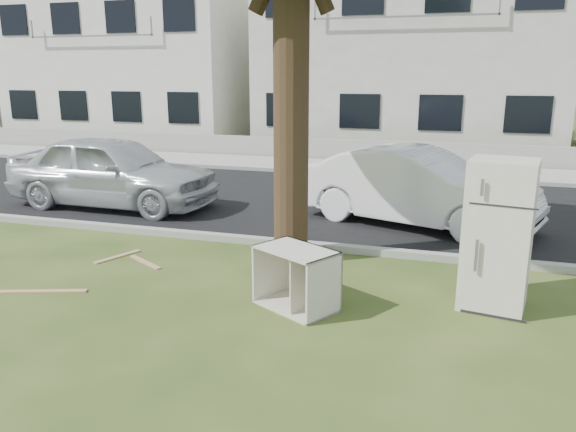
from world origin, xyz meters
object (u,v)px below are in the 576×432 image
(cabinet, at_px, (296,278))
(car_center, at_px, (417,187))
(fridge, at_px, (498,235))
(car_left, at_px, (112,171))

(cabinet, distance_m, car_center, 4.71)
(fridge, bearing_deg, cabinet, -152.59)
(cabinet, height_order, car_left, car_left)
(car_center, xyz_separation_m, car_left, (-6.59, -0.36, 0.05))
(fridge, distance_m, cabinet, 2.58)
(fridge, xyz_separation_m, car_center, (-1.28, 3.79, -0.20))
(car_center, relative_size, car_left, 0.97)
(cabinet, bearing_deg, car_left, 172.08)
(cabinet, relative_size, car_left, 0.21)
(car_left, bearing_deg, car_center, -85.28)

